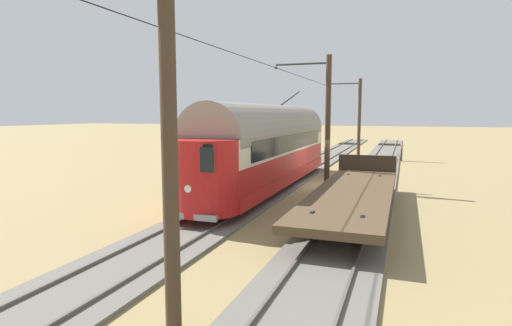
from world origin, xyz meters
The scene contains 10 objects.
ground_plane centered at (0.00, 0.00, 0.00)m, with size 220.00×220.00×0.00m, color #937F51.
track_streetcar_siding centered at (-2.37, -0.31, 0.05)m, with size 2.80×80.00×0.18m.
track_adjacent_siding centered at (2.37, -0.31, 0.05)m, with size 2.80×80.00×0.18m.
vintage_streetcar centered at (2.37, 1.83, 2.26)m, with size 2.65×16.87×5.10m.
flatcar_adjacent centered at (-2.37, 5.93, 0.86)m, with size 2.80×11.61×1.60m.
catenary_pole_foreground centered at (-0.30, -14.51, 3.55)m, with size 2.98×0.28×6.76m.
catenary_pole_mid_near centered at (-0.30, 0.66, 3.55)m, with size 2.98×0.28×6.76m.
catenary_pole_mid_far centered at (-0.30, 15.82, 3.55)m, with size 2.98×0.28×6.76m.
overhead_wire_run centered at (2.32, 7.45, 6.22)m, with size 2.78×49.49×0.18m.
switch_stand centered at (-3.91, -13.80, 0.70)m, with size 0.50×0.30×1.24m.
Camera 1 is at (-4.13, 21.93, 3.86)m, focal length 29.33 mm.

